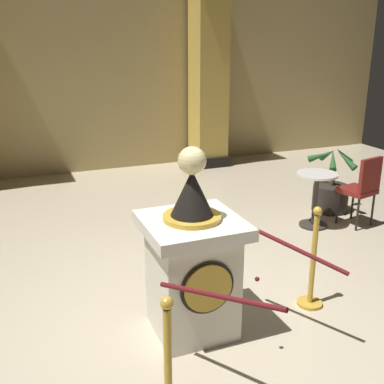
{
  "coord_description": "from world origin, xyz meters",
  "views": [
    {
      "loc": [
        -1.49,
        -3.41,
        2.41
      ],
      "look_at": [
        -0.18,
        -0.13,
        1.26
      ],
      "focal_mm": 44.07,
      "sensor_mm": 36.0,
      "label": 1
    }
  ],
  "objects_px": {
    "pedestal_clock": "(192,264)",
    "stanchion_far": "(312,272)",
    "potted_palm_right": "(331,191)",
    "cafe_chair_red": "(363,185)",
    "cafe_table": "(316,193)"
  },
  "relations": [
    {
      "from": "stanchion_far",
      "to": "potted_palm_right",
      "type": "xyz_separation_m",
      "value": [
        1.79,
        2.06,
        -0.05
      ]
    },
    {
      "from": "stanchion_far",
      "to": "pedestal_clock",
      "type": "bearing_deg",
      "value": 177.67
    },
    {
      "from": "pedestal_clock",
      "to": "stanchion_far",
      "type": "distance_m",
      "value": 1.22
    },
    {
      "from": "pedestal_clock",
      "to": "stanchion_far",
      "type": "relative_size",
      "value": 1.64
    },
    {
      "from": "pedestal_clock",
      "to": "cafe_chair_red",
      "type": "distance_m",
      "value": 3.26
    },
    {
      "from": "cafe_table",
      "to": "cafe_chair_red",
      "type": "bearing_deg",
      "value": -21.54
    },
    {
      "from": "stanchion_far",
      "to": "potted_palm_right",
      "type": "relative_size",
      "value": 1.02
    },
    {
      "from": "potted_palm_right",
      "to": "cafe_table",
      "type": "distance_m",
      "value": 0.74
    },
    {
      "from": "pedestal_clock",
      "to": "cafe_table",
      "type": "relative_size",
      "value": 2.2
    },
    {
      "from": "potted_palm_right",
      "to": "cafe_chair_red",
      "type": "bearing_deg",
      "value": -91.38
    },
    {
      "from": "potted_palm_right",
      "to": "stanchion_far",
      "type": "bearing_deg",
      "value": -131.1
    },
    {
      "from": "pedestal_clock",
      "to": "potted_palm_right",
      "type": "height_order",
      "value": "pedestal_clock"
    },
    {
      "from": "potted_palm_right",
      "to": "cafe_chair_red",
      "type": "height_order",
      "value": "potted_palm_right"
    },
    {
      "from": "pedestal_clock",
      "to": "stanchion_far",
      "type": "height_order",
      "value": "pedestal_clock"
    },
    {
      "from": "stanchion_far",
      "to": "potted_palm_right",
      "type": "distance_m",
      "value": 2.73
    }
  ]
}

